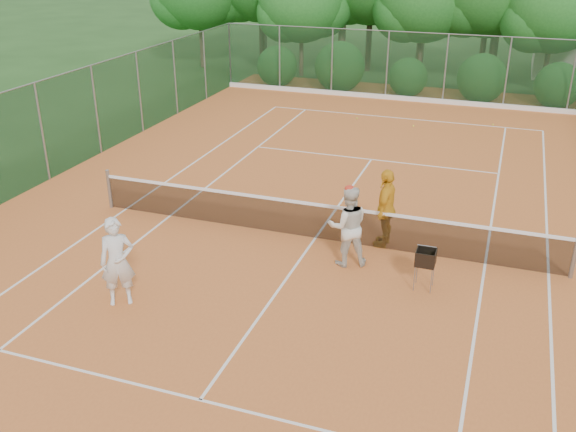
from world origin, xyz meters
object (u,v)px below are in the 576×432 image
Objects in this scene: player_center_grp at (348,226)px; ball_hopper at (426,258)px; player_white at (117,262)px; player_yellow at (386,208)px.

player_center_grp is 2.13× the size of ball_hopper.
player_white is 0.98× the size of player_center_grp.
ball_hopper is at bearing -8.21° from player_white.
player_center_grp reaches higher than ball_hopper.
player_center_grp is 1.39m from player_yellow.
player_yellow is 2.18m from ball_hopper.
player_white is 5.09m from player_center_grp.
ball_hopper is (5.81, 2.66, -0.22)m from player_white.
ball_hopper is (1.84, -0.54, -0.24)m from player_center_grp.
player_center_grp reaches higher than player_white.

